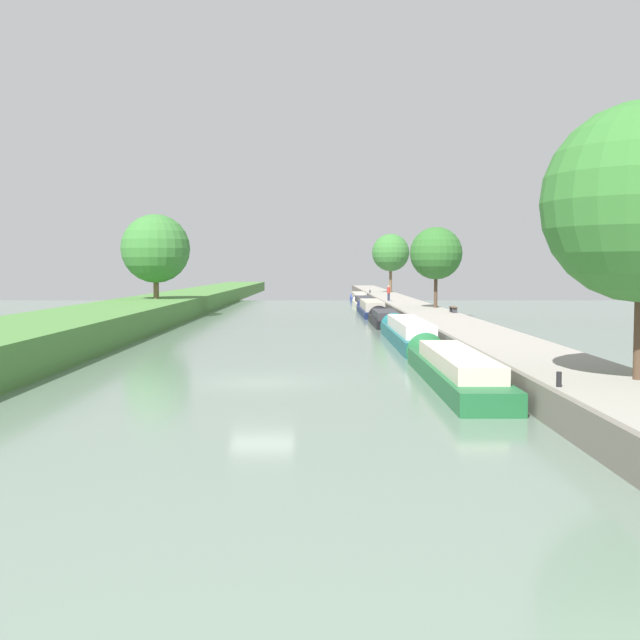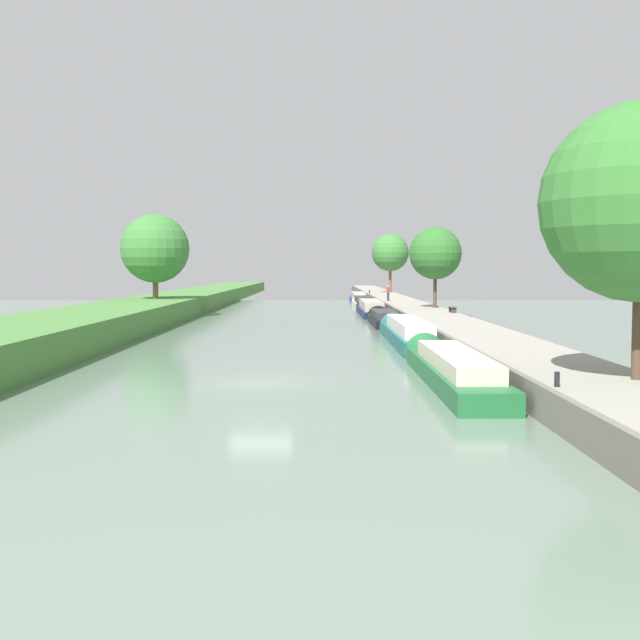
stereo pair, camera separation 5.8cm
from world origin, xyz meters
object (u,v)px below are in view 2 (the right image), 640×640
narrowboat_navy (371,308)px  park_bench (454,308)px  narrowboat_blue (359,298)px  mooring_bollard_near (558,379)px  narrowboat_cream (364,302)px  narrowboat_teal (407,333)px  person_walking (389,293)px  narrowboat_black (384,318)px  mooring_bollard_far (371,292)px  narrowboat_green (451,368)px

narrowboat_navy → park_bench: park_bench is taller
narrowboat_blue → mooring_bollard_near: 82.17m
mooring_bollard_near → narrowboat_cream: bearing=91.6°
narrowboat_teal → person_walking: bearing=86.7°
narrowboat_navy → person_walking: size_ratio=9.93×
narrowboat_blue → mooring_bollard_near: (1.91, -82.14, 0.70)m
narrowboat_black → mooring_bollard_far: bearing=87.7°
narrowboat_green → narrowboat_blue: (-0.07, 74.01, -0.02)m
narrowboat_black → narrowboat_navy: 14.10m
narrowboat_teal → narrowboat_cream: 45.03m
narrowboat_teal → narrowboat_blue: size_ratio=1.30×
narrowboat_cream → person_walking: person_walking is taller
narrowboat_navy → person_walking: (2.42, 7.27, 1.33)m
narrowboat_blue → park_bench: park_bench is taller
narrowboat_cream → narrowboat_blue: 12.70m
narrowboat_teal → park_bench: bearing=70.1°
narrowboat_teal → narrowboat_green: bearing=-90.2°
narrowboat_navy → narrowboat_cream: size_ratio=1.31×
narrowboat_green → park_bench: (5.33, 30.88, 0.81)m
narrowboat_green → narrowboat_blue: narrowboat_blue is taller
narrowboat_blue → narrowboat_cream: bearing=-90.4°
narrowboat_green → mooring_bollard_far: 79.94m
narrowboat_teal → mooring_bollard_near: (1.79, -24.41, 0.62)m
mooring_bollard_near → mooring_bollard_far: bearing=90.0°
narrowboat_cream → narrowboat_blue: (0.08, 12.70, 0.04)m
narrowboat_green → narrowboat_cream: bearing=90.1°
park_bench → narrowboat_black: bearing=165.4°
person_walking → park_bench: 23.00m
person_walking → mooring_bollard_near: 61.79m
narrowboat_blue → mooring_bollard_far: 6.24m
narrowboat_teal → narrowboat_black: narrowboat_teal is taller
narrowboat_teal → narrowboat_black: 16.01m
narrowboat_green → person_walking: person_walking is taller
mooring_bollard_near → narrowboat_green: bearing=102.8°
narrowboat_cream → mooring_bollard_far: (1.98, 18.60, 0.74)m
person_walking → mooring_bollard_far: bearing=90.8°
narrowboat_green → narrowboat_teal: size_ratio=0.90×
narrowboat_navy → narrowboat_blue: (0.17, 27.62, -0.02)m
mooring_bollard_near → person_walking: bearing=89.7°
narrowboat_teal → park_bench: 15.54m
narrowboat_cream → narrowboat_teal: bearing=-89.8°
narrowboat_black → narrowboat_cream: (-0.08, 29.02, 0.04)m
narrowboat_black → narrowboat_blue: bearing=90.0°
narrowboat_teal → mooring_bollard_near: narrowboat_teal is taller
person_walking → narrowboat_black: bearing=-96.0°
narrowboat_black → mooring_bollard_near: size_ratio=25.09×
narrowboat_teal → narrowboat_navy: 30.11m
narrowboat_cream → mooring_bollard_near: size_ratio=28.03×
narrowboat_cream → mooring_bollard_far: 18.72m
narrowboat_teal → park_bench: narrowboat_teal is taller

